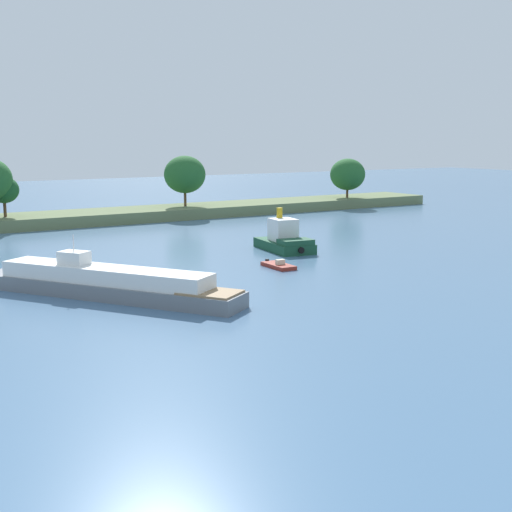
# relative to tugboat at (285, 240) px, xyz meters

# --- Properties ---
(treeline_island) EXTENTS (86.59, 10.82, 10.35)m
(treeline_island) POSITION_rel_tugboat_xyz_m (8.36, 38.03, 1.85)
(treeline_island) COLOR #66754C
(treeline_island) RESTS_ON ground
(tugboat) EXTENTS (5.40, 9.12, 4.92)m
(tugboat) POSITION_rel_tugboat_xyz_m (0.00, 0.00, 0.00)
(tugboat) COLOR #19472D
(tugboat) RESTS_ON ground
(white_riverboat) EXTENTS (16.61, 22.74, 5.05)m
(white_riverboat) POSITION_rel_tugboat_xyz_m (-26.19, -11.76, -0.06)
(white_riverboat) COLOR slate
(white_riverboat) RESTS_ON ground
(small_motorboat) EXTENTS (1.91, 4.49, 0.89)m
(small_motorboat) POSITION_rel_tugboat_xyz_m (-6.66, -8.54, -1.02)
(small_motorboat) COLOR maroon
(small_motorboat) RESTS_ON ground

